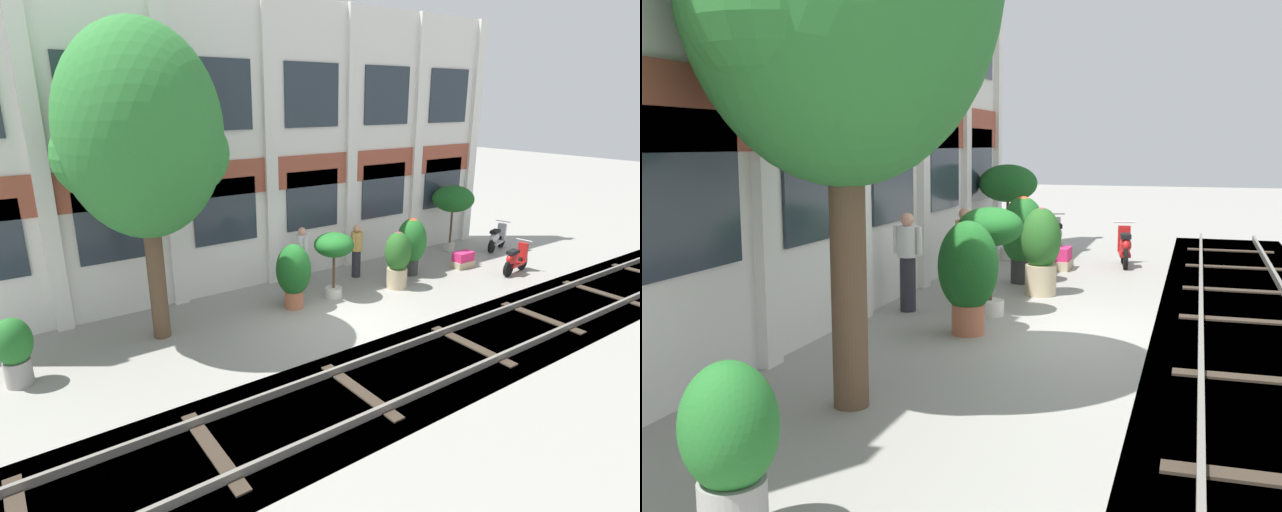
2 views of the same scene
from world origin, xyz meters
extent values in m
plane|color=gray|center=(0.00, 0.00, 0.00)|extent=(80.00, 80.00, 0.00)
cube|color=silver|center=(0.00, 3.32, 3.79)|extent=(16.42, 0.50, 7.58)
cube|color=#9E4C38|center=(0.00, 3.05, 3.10)|extent=(16.42, 0.06, 0.90)
cube|color=silver|center=(-5.47, 3.01, 3.79)|extent=(0.36, 0.16, 7.58)
cube|color=silver|center=(-2.74, 3.01, 3.79)|extent=(0.36, 0.16, 7.58)
cube|color=silver|center=(0.00, 3.01, 3.79)|extent=(0.36, 0.16, 7.58)
cube|color=silver|center=(2.74, 3.01, 3.79)|extent=(0.36, 0.16, 7.58)
cube|color=silver|center=(5.47, 3.01, 3.79)|extent=(0.36, 0.16, 7.58)
cube|color=silver|center=(8.21, 3.01, 3.79)|extent=(0.36, 0.16, 7.58)
cube|color=#28333D|center=(-4.11, 3.04, 2.25)|extent=(1.75, 0.04, 1.70)
cube|color=#28333D|center=(-1.37, 3.04, 2.25)|extent=(1.75, 0.04, 1.70)
cube|color=#28333D|center=(1.37, 3.04, 2.25)|extent=(1.75, 0.04, 1.70)
cube|color=#28333D|center=(4.11, 3.04, 2.25)|extent=(1.75, 0.04, 1.70)
cube|color=#28333D|center=(6.84, 3.04, 2.25)|extent=(1.75, 0.04, 1.70)
cube|color=#28333D|center=(-4.11, 3.04, 5.15)|extent=(1.75, 0.04, 1.70)
cube|color=#28333D|center=(-1.37, 3.04, 5.15)|extent=(1.75, 0.04, 1.70)
cube|color=#28333D|center=(1.37, 3.04, 5.15)|extent=(1.75, 0.04, 1.70)
cube|color=#28333D|center=(4.11, 3.04, 5.15)|extent=(1.75, 0.04, 1.70)
cube|color=#28333D|center=(6.84, 3.04, 5.15)|extent=(1.75, 0.04, 1.70)
cube|color=#4C473F|center=(0.00, -2.83, -0.14)|extent=(24.42, 2.80, 0.28)
cube|color=slate|center=(0.00, -3.55, 0.07)|extent=(24.42, 0.07, 0.15)
cube|color=slate|center=(0.00, -2.11, 0.07)|extent=(24.42, 0.07, 0.15)
cube|color=#382D23|center=(-4.35, -2.83, 0.01)|extent=(0.24, 2.10, 0.03)
cube|color=#382D23|center=(-1.54, -2.83, 0.01)|extent=(0.24, 2.10, 0.03)
cube|color=#382D23|center=(1.54, -2.83, 0.01)|extent=(0.24, 2.10, 0.03)
cube|color=#382D23|center=(4.08, -2.83, 0.01)|extent=(0.24, 2.10, 0.03)
cube|color=#382D23|center=(6.89, -2.83, 0.01)|extent=(0.24, 2.10, 0.03)
cylinder|color=brown|center=(-3.76, 1.40, 1.63)|extent=(0.37, 0.37, 3.25)
ellipsoid|color=#2D7A33|center=(-3.76, 1.40, 4.42)|extent=(3.20, 3.20, 4.24)
sphere|color=#2D7A33|center=(-4.56, 1.60, 4.00)|extent=(1.76, 1.76, 1.76)
sphere|color=#2D7A33|center=(-2.96, 1.20, 4.00)|extent=(1.76, 1.76, 1.76)
cylinder|color=gray|center=(-6.56, 0.92, 0.25)|extent=(0.47, 0.47, 0.49)
ellipsoid|color=#236B28|center=(-6.56, 0.92, 0.87)|extent=(0.66, 0.66, 0.90)
cylinder|color=tan|center=(2.62, 0.69, 0.28)|extent=(0.57, 0.57, 0.56)
ellipsoid|color=#286023|center=(2.62, 0.69, 1.04)|extent=(0.72, 0.72, 1.13)
sphere|color=#DB2866|center=(2.62, 0.69, 1.41)|extent=(0.40, 0.40, 0.40)
cylinder|color=beige|center=(0.76, 1.14, 0.12)|extent=(0.46, 0.46, 0.25)
cylinder|color=#4C3826|center=(0.76, 1.14, 0.78)|extent=(0.07, 0.07, 1.06)
ellipsoid|color=#19561E|center=(0.76, 1.14, 1.44)|extent=(1.05, 1.05, 0.62)
cylinder|color=#333333|center=(3.72, 1.28, 0.23)|extent=(0.47, 0.47, 0.47)
ellipsoid|color=#236B28|center=(3.72, 1.28, 1.04)|extent=(0.88, 0.88, 1.35)
sphere|color=#E04C23|center=(3.72, 1.28, 1.48)|extent=(0.49, 0.49, 0.49)
cylinder|color=beige|center=(6.63, 2.32, 0.14)|extent=(0.36, 0.36, 0.28)
cylinder|color=#4C3826|center=(6.63, 2.32, 0.96)|extent=(0.07, 0.07, 1.36)
ellipsoid|color=#19561E|center=(6.63, 2.32, 1.82)|extent=(1.40, 1.40, 0.89)
cylinder|color=#B76647|center=(-0.49, 1.12, 0.22)|extent=(0.48, 0.48, 0.44)
ellipsoid|color=#19561E|center=(-0.49, 1.12, 1.00)|extent=(0.88, 0.88, 1.31)
cube|color=tan|center=(5.55, 0.83, 0.10)|extent=(0.73, 0.43, 0.21)
cube|color=#DB2866|center=(5.55, 0.83, 0.35)|extent=(0.65, 0.37, 0.28)
cylinder|color=black|center=(6.86, -0.39, 0.24)|extent=(0.49, 0.16, 0.48)
cylinder|color=black|center=(5.97, -0.52, 0.24)|extent=(0.49, 0.16, 0.48)
cube|color=red|center=(6.41, -0.46, 0.28)|extent=(0.71, 0.34, 0.08)
ellipsoid|color=red|center=(6.15, -0.50, 0.52)|extent=(0.59, 0.34, 0.36)
cube|color=black|center=(6.15, -0.50, 0.72)|extent=(0.47, 0.28, 0.10)
cube|color=red|center=(6.78, -0.40, 0.58)|extent=(0.16, 0.29, 0.60)
cylinder|color=#B7B7BF|center=(6.80, -0.40, 0.96)|extent=(0.11, 0.50, 0.03)
cylinder|color=black|center=(8.43, 1.52, 0.24)|extent=(0.49, 0.22, 0.48)
cylinder|color=black|center=(7.57, 1.28, 0.24)|extent=(0.49, 0.22, 0.48)
cube|color=#B2B2B7|center=(7.99, 1.40, 0.28)|extent=(0.72, 0.41, 0.08)
ellipsoid|color=#B2B2B7|center=(7.74, 1.33, 0.52)|extent=(0.61, 0.40, 0.36)
cube|color=black|center=(7.74, 1.33, 0.72)|extent=(0.48, 0.33, 0.10)
cube|color=#B2B2B7|center=(8.36, 1.50, 0.58)|extent=(0.19, 0.30, 0.60)
cylinder|color=#B7B7BF|center=(8.38, 1.51, 0.96)|extent=(0.17, 0.49, 0.03)
cylinder|color=#282833|center=(2.23, 2.02, 0.41)|extent=(0.26, 0.26, 0.82)
cylinder|color=tan|center=(2.23, 2.02, 1.09)|extent=(0.34, 0.34, 0.56)
sphere|color=tan|center=(2.23, 2.02, 1.48)|extent=(0.22, 0.22, 0.22)
cylinder|color=tan|center=(2.04, 1.91, 1.12)|extent=(0.09, 0.09, 0.50)
cylinder|color=tan|center=(2.42, 2.13, 1.12)|extent=(0.09, 0.09, 0.50)
cylinder|color=#282833|center=(0.65, 2.51, 0.45)|extent=(0.26, 0.26, 0.91)
cylinder|color=silver|center=(0.65, 2.51, 1.16)|extent=(0.34, 0.34, 0.51)
sphere|color=tan|center=(0.65, 2.51, 1.52)|extent=(0.22, 0.22, 0.22)
cylinder|color=silver|center=(0.62, 2.29, 1.18)|extent=(0.09, 0.09, 0.46)
cylinder|color=silver|center=(0.69, 2.73, 1.18)|extent=(0.09, 0.09, 0.46)
camera|label=1|loc=(-6.57, -8.90, 5.04)|focal=28.00mm
camera|label=2|loc=(-10.62, -1.99, 2.73)|focal=42.00mm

